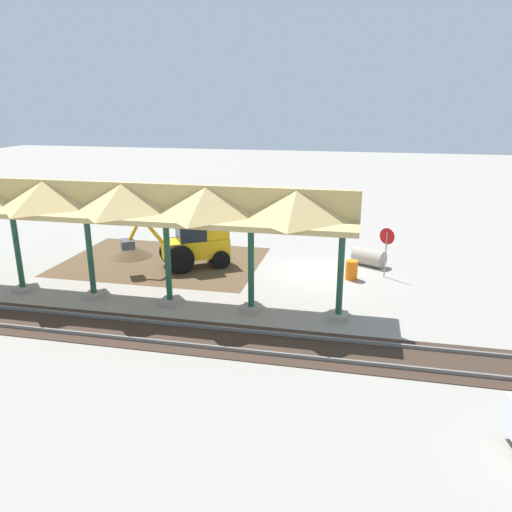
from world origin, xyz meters
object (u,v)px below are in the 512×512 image
stop_sign (387,242)px  concrete_pipe (369,257)px  traffic_barrel (351,270)px  backhoe (192,243)px

stop_sign → concrete_pipe: stop_sign is taller
concrete_pipe → traffic_barrel: bearing=70.7°
backhoe → concrete_pipe: size_ratio=2.78×
stop_sign → traffic_barrel: 2.05m
stop_sign → backhoe: 9.23m
concrete_pipe → backhoe: bearing=14.1°
concrete_pipe → traffic_barrel: traffic_barrel is taller
stop_sign → traffic_barrel: (1.50, 0.63, -1.25)m
backhoe → concrete_pipe: bearing=-165.9°
traffic_barrel → concrete_pipe: bearing=-109.3°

